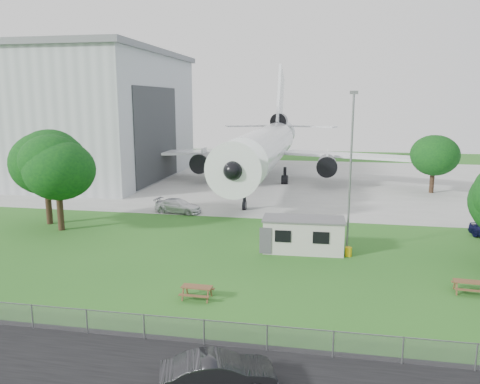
% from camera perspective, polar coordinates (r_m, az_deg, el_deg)
% --- Properties ---
extents(ground, '(160.00, 160.00, 0.00)m').
position_cam_1_polar(ground, '(32.05, -1.71, -9.80)').
color(ground, '#387927').
extents(concrete_apron, '(120.00, 46.00, 0.03)m').
position_cam_1_polar(concrete_apron, '(68.51, 5.03, 1.45)').
color(concrete_apron, '#B7B7B2').
rests_on(concrete_apron, ground).
extents(hangar, '(43.00, 31.00, 18.55)m').
position_cam_1_polar(hangar, '(78.94, -23.96, 8.68)').
color(hangar, '#B2B7BC').
rests_on(hangar, ground).
extents(airliner, '(46.36, 47.73, 17.69)m').
position_cam_1_polar(airliner, '(65.94, 3.19, 5.71)').
color(airliner, white).
rests_on(airliner, ground).
extents(site_cabin, '(6.80, 2.93, 2.62)m').
position_cam_1_polar(site_cabin, '(36.31, 7.75, -5.19)').
color(site_cabin, beige).
rests_on(site_cabin, ground).
extents(picnic_west, '(1.84, 1.55, 0.76)m').
position_cam_1_polar(picnic_west, '(28.27, -5.25, -12.79)').
color(picnic_west, brown).
rests_on(picnic_west, ground).
extents(picnic_east, '(1.90, 1.62, 0.76)m').
position_cam_1_polar(picnic_east, '(31.99, 26.08, -11.01)').
color(picnic_east, brown).
rests_on(picnic_east, ground).
extents(fence, '(58.00, 0.04, 1.30)m').
position_cam_1_polar(fence, '(23.70, -6.83, -17.81)').
color(fence, gray).
rests_on(fence, ground).
extents(lamp_mast, '(0.16, 0.16, 12.00)m').
position_cam_1_polar(lamp_mast, '(35.91, 13.29, 2.10)').
color(lamp_mast, slate).
rests_on(lamp_mast, ground).
extents(tree_west_big, '(7.28, 7.28, 9.57)m').
position_cam_1_polar(tree_west_big, '(46.69, -22.67, 3.45)').
color(tree_west_big, '#382619').
rests_on(tree_west_big, ground).
extents(tree_west_small, '(6.14, 6.14, 8.81)m').
position_cam_1_polar(tree_west_small, '(44.01, -21.42, 2.87)').
color(tree_west_small, '#382619').
rests_on(tree_west_small, ground).
extents(tree_far_apron, '(5.87, 5.87, 7.50)m').
position_cam_1_polar(tree_far_apron, '(62.91, 22.56, 3.97)').
color(tree_far_apron, '#382619').
rests_on(tree_far_apron, ground).
extents(car_centre_sedan, '(4.91, 3.08, 1.53)m').
position_cam_1_polar(car_centre_sedan, '(19.89, -2.66, -21.31)').
color(car_centre_sedan, black).
rests_on(car_centre_sedan, ground).
extents(car_apron_van, '(5.14, 2.65, 1.43)m').
position_cam_1_polar(car_apron_van, '(48.77, -7.54, -1.70)').
color(car_apron_van, white).
rests_on(car_apron_van, ground).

